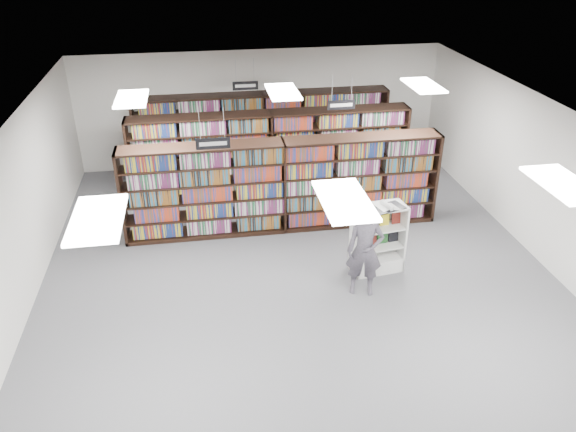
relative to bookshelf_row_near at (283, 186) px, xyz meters
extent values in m
plane|color=#4C4B50|center=(0.00, -2.00, -1.05)|extent=(12.00, 12.00, 0.00)
cube|color=silver|center=(0.00, -2.00, 2.15)|extent=(10.00, 12.00, 0.10)
cube|color=silver|center=(0.00, 4.00, 0.55)|extent=(10.00, 0.10, 3.20)
cube|color=silver|center=(-5.00, -2.00, 0.55)|extent=(0.10, 12.00, 3.20)
cube|color=silver|center=(5.00, -2.00, 0.55)|extent=(0.10, 12.00, 3.20)
cube|color=black|center=(0.00, 0.00, 0.00)|extent=(7.00, 0.60, 2.10)
cube|color=maroon|center=(0.00, 0.00, 0.00)|extent=(6.88, 0.42, 1.98)
cube|color=black|center=(0.00, 2.00, 0.00)|extent=(7.00, 0.60, 2.10)
cube|color=maroon|center=(0.00, 2.00, 0.00)|extent=(6.88, 0.42, 1.98)
cube|color=black|center=(0.00, 3.70, 0.00)|extent=(7.00, 0.60, 2.10)
cube|color=maroon|center=(0.00, 3.70, 0.00)|extent=(6.88, 0.42, 1.98)
cylinder|color=#B2B2B7|center=(-1.73, -1.00, 1.86)|extent=(0.01, 0.01, 0.58)
cylinder|color=#B2B2B7|center=(-1.27, -1.00, 1.86)|extent=(0.01, 0.01, 0.58)
cube|color=black|center=(-1.50, -1.00, 1.46)|extent=(0.65, 0.02, 0.22)
cube|color=silver|center=(-1.50, -1.01, 1.46)|extent=(0.52, 0.00, 0.08)
cylinder|color=#B2B2B7|center=(1.27, 1.00, 1.86)|extent=(0.01, 0.01, 0.58)
cylinder|color=#B2B2B7|center=(1.73, 1.00, 1.86)|extent=(0.01, 0.01, 0.58)
cube|color=black|center=(1.50, 1.00, 1.46)|extent=(0.65, 0.02, 0.22)
cube|color=silver|center=(1.50, 0.99, 1.46)|extent=(0.52, 0.00, 0.08)
cylinder|color=#B2B2B7|center=(-0.73, 3.00, 1.86)|extent=(0.01, 0.01, 0.58)
cylinder|color=#B2B2B7|center=(-0.27, 3.00, 1.86)|extent=(0.01, 0.01, 0.58)
cube|color=black|center=(-0.50, 3.00, 1.46)|extent=(0.65, 0.02, 0.22)
cube|color=silver|center=(-0.50, 2.99, 1.46)|extent=(0.52, 0.00, 0.08)
cube|color=white|center=(-3.00, -5.00, 2.11)|extent=(0.60, 1.20, 0.04)
cube|color=white|center=(0.00, -5.00, 2.11)|extent=(0.60, 1.20, 0.04)
cube|color=white|center=(3.00, -5.00, 2.11)|extent=(0.60, 1.20, 0.04)
cube|color=white|center=(-3.00, 0.00, 2.11)|extent=(0.60, 1.20, 0.04)
cube|color=white|center=(0.00, 0.00, 2.11)|extent=(0.60, 1.20, 0.04)
cube|color=white|center=(3.00, 0.00, 2.11)|extent=(0.60, 1.20, 0.04)
cube|color=silver|center=(1.56, -2.01, -0.90)|extent=(1.07, 0.64, 0.30)
cube|color=silver|center=(1.08, -2.07, -0.34)|extent=(0.11, 0.51, 1.42)
cube|color=silver|center=(2.05, -1.94, -0.34)|extent=(0.11, 0.51, 1.42)
cube|color=silver|center=(1.53, -1.77, -0.34)|extent=(1.01, 0.16, 1.42)
cube|color=silver|center=(1.56, -2.01, 0.36)|extent=(1.07, 0.64, 0.03)
cube|color=silver|center=(1.56, -2.01, -0.49)|extent=(0.99, 0.59, 0.02)
cube|color=silver|center=(1.56, -2.01, -0.08)|extent=(0.99, 0.59, 0.02)
cube|color=black|center=(1.17, -2.01, 0.08)|extent=(0.21, 0.10, 0.31)
cube|color=black|center=(1.43, -1.98, 0.08)|extent=(0.21, 0.10, 0.31)
cube|color=yellow|center=(1.68, -1.94, 0.08)|extent=(0.21, 0.10, 0.31)
cube|color=maroon|center=(1.94, -1.91, 0.08)|extent=(0.21, 0.10, 0.31)
cube|color=yellow|center=(1.19, -2.01, -0.34)|extent=(0.23, 0.09, 0.29)
cube|color=maroon|center=(1.43, -1.97, -0.34)|extent=(0.23, 0.09, 0.29)
cube|color=#1C5420|center=(1.68, -1.94, -0.34)|extent=(0.23, 0.09, 0.29)
cube|color=black|center=(1.92, -1.91, -0.34)|extent=(0.23, 0.09, 0.29)
cube|color=black|center=(1.68, -2.08, 0.38)|extent=(0.72, 0.55, 0.02)
cube|color=white|center=(1.52, -2.08, 0.39)|extent=(0.37, 0.41, 0.06)
cube|color=white|center=(1.83, -2.08, 0.39)|extent=(0.37, 0.41, 0.08)
cylinder|color=white|center=(1.66, -2.08, 0.43)|extent=(0.20, 0.34, 0.10)
imported|color=#504B55|center=(1.08, -2.70, -0.13)|extent=(0.76, 0.60, 1.84)
camera|label=1|loc=(-1.73, -11.10, 5.26)|focal=35.00mm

